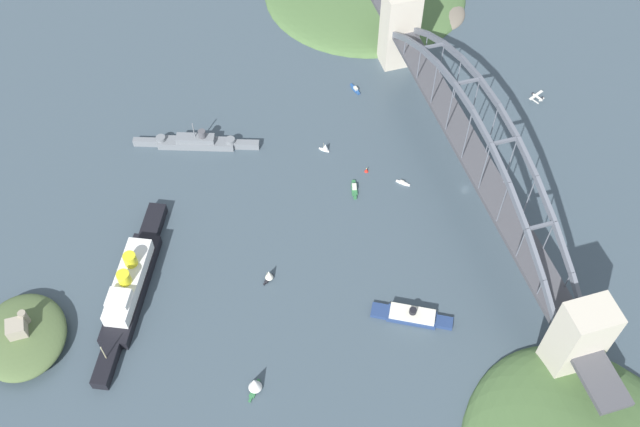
{
  "coord_description": "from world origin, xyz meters",
  "views": [
    {
      "loc": [
        -205.81,
        141.0,
        290.81
      ],
      "look_at": [
        0.0,
        80.31,
        8.0
      ],
      "focal_mm": 39.71,
      "sensor_mm": 36.0,
      "label": 1
    }
  ],
  "objects_px": {
    "small_boat_4": "(354,189)",
    "harbor_ferry_steamer": "(411,315)",
    "fort_island_mid_harbor": "(22,336)",
    "seaplane_taxiing_near_bridge": "(537,97)",
    "harbor_arch_bridge": "(473,156)",
    "small_boat_5": "(355,89)",
    "naval_cruiser": "(197,142)",
    "ocean_liner": "(130,285)",
    "small_boat_2": "(255,384)",
    "small_boat_0": "(325,147)",
    "channel_marker_buoy": "(366,170)",
    "small_boat_1": "(269,275)",
    "small_boat_3": "(403,183)"
  },
  "relations": [
    {
      "from": "small_boat_4",
      "to": "small_boat_5",
      "type": "relative_size",
      "value": 1.29
    },
    {
      "from": "harbor_ferry_steamer",
      "to": "small_boat_1",
      "type": "bearing_deg",
      "value": 55.96
    },
    {
      "from": "fort_island_mid_harbor",
      "to": "seaplane_taxiing_near_bridge",
      "type": "height_order",
      "value": "fort_island_mid_harbor"
    },
    {
      "from": "seaplane_taxiing_near_bridge",
      "to": "small_boat_3",
      "type": "distance_m",
      "value": 104.81
    },
    {
      "from": "naval_cruiser",
      "to": "small_boat_1",
      "type": "relative_size",
      "value": 9.23
    },
    {
      "from": "fort_island_mid_harbor",
      "to": "channel_marker_buoy",
      "type": "relative_size",
      "value": 16.33
    },
    {
      "from": "small_boat_5",
      "to": "channel_marker_buoy",
      "type": "relative_size",
      "value": 3.52
    },
    {
      "from": "small_boat_5",
      "to": "small_boat_2",
      "type": "bearing_deg",
      "value": 148.93
    },
    {
      "from": "harbor_arch_bridge",
      "to": "naval_cruiser",
      "type": "xyz_separation_m",
      "value": [
        70.38,
        130.54,
        -22.93
      ]
    },
    {
      "from": "naval_cruiser",
      "to": "small_boat_2",
      "type": "distance_m",
      "value": 148.26
    },
    {
      "from": "fort_island_mid_harbor",
      "to": "harbor_arch_bridge",
      "type": "bearing_deg",
      "value": -83.43
    },
    {
      "from": "small_boat_4",
      "to": "fort_island_mid_harbor",
      "type": "bearing_deg",
      "value": 103.81
    },
    {
      "from": "harbor_ferry_steamer",
      "to": "fort_island_mid_harbor",
      "type": "height_order",
      "value": "fort_island_mid_harbor"
    },
    {
      "from": "seaplane_taxiing_near_bridge",
      "to": "small_boat_2",
      "type": "height_order",
      "value": "small_boat_2"
    },
    {
      "from": "harbor_arch_bridge",
      "to": "seaplane_taxiing_near_bridge",
      "type": "distance_m",
      "value": 87.41
    },
    {
      "from": "ocean_liner",
      "to": "small_boat_5",
      "type": "relative_size",
      "value": 9.73
    },
    {
      "from": "small_boat_3",
      "to": "small_boat_4",
      "type": "relative_size",
      "value": 0.52
    },
    {
      "from": "harbor_arch_bridge",
      "to": "ocean_liner",
      "type": "bearing_deg",
      "value": 94.38
    },
    {
      "from": "fort_island_mid_harbor",
      "to": "small_boat_4",
      "type": "distance_m",
      "value": 175.91
    },
    {
      "from": "ocean_liner",
      "to": "small_boat_0",
      "type": "bearing_deg",
      "value": -62.05
    },
    {
      "from": "small_boat_1",
      "to": "harbor_arch_bridge",
      "type": "bearing_deg",
      "value": -77.44
    },
    {
      "from": "small_boat_0",
      "to": "small_boat_3",
      "type": "distance_m",
      "value": 47.53
    },
    {
      "from": "harbor_ferry_steamer",
      "to": "small_boat_5",
      "type": "bearing_deg",
      "value": -8.51
    },
    {
      "from": "small_boat_1",
      "to": "naval_cruiser",
      "type": "bearing_deg",
      "value": 10.21
    },
    {
      "from": "channel_marker_buoy",
      "to": "small_boat_0",
      "type": "bearing_deg",
      "value": 39.56
    },
    {
      "from": "harbor_arch_bridge",
      "to": "seaplane_taxiing_near_bridge",
      "type": "bearing_deg",
      "value": -53.02
    },
    {
      "from": "naval_cruiser",
      "to": "small_boat_3",
      "type": "height_order",
      "value": "naval_cruiser"
    },
    {
      "from": "small_boat_3",
      "to": "small_boat_5",
      "type": "bearing_deg",
      "value": 1.34
    },
    {
      "from": "harbor_arch_bridge",
      "to": "channel_marker_buoy",
      "type": "distance_m",
      "value": 58.88
    },
    {
      "from": "small_boat_4",
      "to": "harbor_ferry_steamer",
      "type": "bearing_deg",
      "value": -178.96
    },
    {
      "from": "harbor_arch_bridge",
      "to": "small_boat_0",
      "type": "relative_size",
      "value": 45.43
    },
    {
      "from": "seaplane_taxiing_near_bridge",
      "to": "small_boat_5",
      "type": "bearing_deg",
      "value": 69.11
    },
    {
      "from": "harbor_ferry_steamer",
      "to": "small_boat_3",
      "type": "relative_size",
      "value": 5.64
    },
    {
      "from": "small_boat_2",
      "to": "small_boat_4",
      "type": "height_order",
      "value": "small_boat_2"
    },
    {
      "from": "small_boat_4",
      "to": "small_boat_0",
      "type": "bearing_deg",
      "value": 12.38
    },
    {
      "from": "harbor_ferry_steamer",
      "to": "small_boat_2",
      "type": "xyz_separation_m",
      "value": [
        -13.39,
        77.34,
        2.41
      ]
    },
    {
      "from": "seaplane_taxiing_near_bridge",
      "to": "small_boat_0",
      "type": "xyz_separation_m",
      "value": [
        -3.73,
        130.62,
        0.94
      ]
    },
    {
      "from": "small_boat_0",
      "to": "channel_marker_buoy",
      "type": "height_order",
      "value": "small_boat_0"
    },
    {
      "from": "small_boat_4",
      "to": "small_boat_5",
      "type": "height_order",
      "value": "small_boat_4"
    },
    {
      "from": "seaplane_taxiing_near_bridge",
      "to": "small_boat_5",
      "type": "relative_size",
      "value": 1.14
    },
    {
      "from": "harbor_arch_bridge",
      "to": "naval_cruiser",
      "type": "bearing_deg",
      "value": 61.67
    },
    {
      "from": "small_boat_4",
      "to": "channel_marker_buoy",
      "type": "bearing_deg",
      "value": -44.76
    },
    {
      "from": "fort_island_mid_harbor",
      "to": "channel_marker_buoy",
      "type": "distance_m",
      "value": 188.5
    },
    {
      "from": "ocean_liner",
      "to": "harbor_ferry_steamer",
      "type": "relative_size",
      "value": 2.58
    },
    {
      "from": "small_boat_2",
      "to": "small_boat_4",
      "type": "relative_size",
      "value": 0.81
    },
    {
      "from": "small_boat_4",
      "to": "small_boat_5",
      "type": "xyz_separation_m",
      "value": [
        72.71,
        -24.34,
        -0.06
      ]
    },
    {
      "from": "naval_cruiser",
      "to": "fort_island_mid_harbor",
      "type": "xyz_separation_m",
      "value": [
        -96.58,
        96.95,
        1.58
      ]
    },
    {
      "from": "small_boat_1",
      "to": "small_boat_5",
      "type": "xyz_separation_m",
      "value": [
        113.74,
        -80.95,
        -2.61
      ]
    },
    {
      "from": "ocean_liner",
      "to": "small_boat_5",
      "type": "height_order",
      "value": "ocean_liner"
    },
    {
      "from": "naval_cruiser",
      "to": "small_boat_4",
      "type": "bearing_deg",
      "value": -126.48
    }
  ]
}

